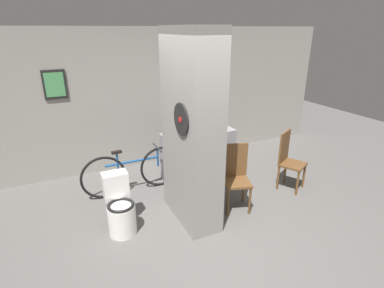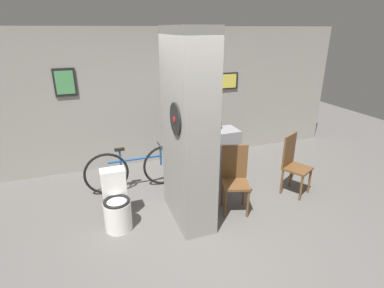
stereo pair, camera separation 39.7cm
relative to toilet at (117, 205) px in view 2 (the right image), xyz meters
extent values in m
plane|color=#5B5956|center=(1.09, -0.63, -0.33)|extent=(14.00, 14.00, 0.00)
cube|color=gray|center=(1.09, 2.00, 0.97)|extent=(8.00, 0.06, 2.60)
cube|color=black|center=(-0.51, 1.95, 1.37)|extent=(0.36, 0.02, 0.48)
cube|color=#4C9959|center=(-0.51, 1.94, 1.37)|extent=(0.30, 0.01, 0.39)
cube|color=black|center=(2.59, 1.95, 1.22)|extent=(0.44, 0.02, 0.34)
cube|color=#E0CC4C|center=(2.59, 1.94, 1.22)|extent=(0.36, 0.01, 0.28)
cube|color=gray|center=(1.00, -0.11, 0.97)|extent=(0.44, 1.05, 2.60)
cylinder|color=black|center=(0.76, -0.32, 1.22)|extent=(0.03, 0.40, 0.40)
cylinder|color=red|center=(0.75, -0.32, 1.22)|extent=(0.01, 0.07, 0.07)
cube|color=gray|center=(1.65, 0.99, 0.10)|extent=(1.32, 0.44, 0.86)
cylinder|color=white|center=(0.00, -0.07, -0.13)|extent=(0.37, 0.37, 0.41)
torus|color=black|center=(0.00, -0.07, 0.09)|extent=(0.35, 0.35, 0.04)
cube|color=white|center=(0.00, 0.17, 0.27)|extent=(0.33, 0.20, 0.37)
cylinder|color=brown|center=(1.47, -0.33, -0.12)|extent=(0.04, 0.04, 0.43)
cylinder|color=brown|center=(1.78, -0.43, -0.12)|extent=(0.04, 0.04, 0.43)
cylinder|color=brown|center=(1.58, -0.02, -0.12)|extent=(0.04, 0.04, 0.43)
cylinder|color=brown|center=(1.89, -0.12, -0.12)|extent=(0.04, 0.04, 0.43)
cube|color=brown|center=(1.68, -0.23, 0.11)|extent=(0.48, 0.48, 0.04)
cube|color=brown|center=(1.74, -0.06, 0.40)|extent=(0.37, 0.15, 0.53)
cylinder|color=brown|center=(2.79, -0.33, -0.12)|extent=(0.04, 0.04, 0.43)
cylinder|color=brown|center=(3.08, -0.18, -0.12)|extent=(0.04, 0.04, 0.43)
cylinder|color=brown|center=(2.64, -0.04, -0.12)|extent=(0.04, 0.04, 0.43)
cylinder|color=brown|center=(2.93, 0.11, -0.12)|extent=(0.04, 0.04, 0.43)
cube|color=brown|center=(2.86, -0.11, 0.11)|extent=(0.51, 0.51, 0.04)
cube|color=brown|center=(2.78, 0.04, 0.40)|extent=(0.35, 0.20, 0.53)
torus|color=black|center=(-0.04, 0.94, 0.03)|extent=(0.72, 0.04, 0.72)
torus|color=black|center=(0.91, 0.94, 0.03)|extent=(0.72, 0.04, 0.72)
cylinder|color=#194C8C|center=(0.43, 0.94, 0.21)|extent=(0.88, 0.04, 0.04)
cylinder|color=#194C8C|center=(0.20, 0.94, 0.21)|extent=(0.03, 0.03, 0.37)
cylinder|color=#194C8C|center=(0.87, 0.94, 0.21)|extent=(0.03, 0.03, 0.34)
cube|color=black|center=(0.20, 0.94, 0.42)|extent=(0.16, 0.06, 0.04)
cylinder|color=#262626|center=(0.87, 0.94, 0.38)|extent=(0.03, 0.42, 0.03)
cylinder|color=#19598C|center=(1.88, 1.05, 0.63)|extent=(0.08, 0.08, 0.20)
cylinder|color=#19598C|center=(1.88, 1.05, 0.78)|extent=(0.03, 0.03, 0.09)
sphere|color=#333333|center=(1.88, 1.05, 0.83)|extent=(0.03, 0.03, 0.03)
cylinder|color=#267233|center=(2.00, 1.05, 0.60)|extent=(0.08, 0.08, 0.15)
cylinder|color=#267233|center=(2.00, 1.05, 0.71)|extent=(0.03, 0.03, 0.06)
sphere|color=#333333|center=(2.00, 1.05, 0.75)|extent=(0.03, 0.03, 0.03)
camera|label=1|loc=(-0.60, -3.47, 2.23)|focal=28.00mm
camera|label=2|loc=(-0.23, -3.62, 2.23)|focal=28.00mm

